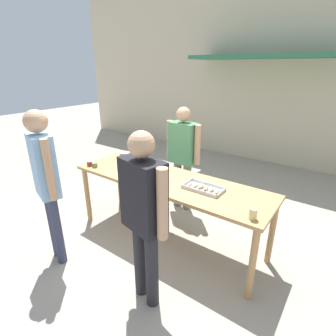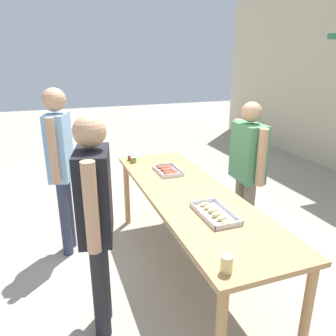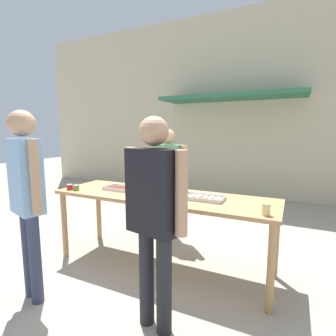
# 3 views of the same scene
# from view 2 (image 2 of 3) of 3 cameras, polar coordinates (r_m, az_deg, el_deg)

# --- Properties ---
(ground_plane) EXTENTS (24.00, 24.00, 0.00)m
(ground_plane) POSITION_cam_2_polar(r_m,az_deg,el_deg) (3.55, 3.47, -17.60)
(ground_plane) COLOR #A39989
(serving_table) EXTENTS (2.64, 0.79, 0.89)m
(serving_table) POSITION_cam_2_polar(r_m,az_deg,el_deg) (3.15, 3.75, -5.85)
(serving_table) COLOR tan
(serving_table) RESTS_ON ground
(food_tray_sausages) EXTENTS (0.37, 0.24, 0.04)m
(food_tray_sausages) POSITION_cam_2_polar(r_m,az_deg,el_deg) (3.63, -0.00, -0.50)
(food_tray_sausages) COLOR silver
(food_tray_sausages) RESTS_ON serving_table
(food_tray_buns) EXTENTS (0.46, 0.24, 0.05)m
(food_tray_buns) POSITION_cam_2_polar(r_m,az_deg,el_deg) (2.69, 8.25, -7.87)
(food_tray_buns) COLOR silver
(food_tray_buns) RESTS_ON serving_table
(condiment_jar_mustard) EXTENTS (0.08, 0.08, 0.07)m
(condiment_jar_mustard) POSITION_cam_2_polar(r_m,az_deg,el_deg) (4.07, -6.50, 1.83)
(condiment_jar_mustard) COLOR #B22319
(condiment_jar_mustard) RESTS_ON serving_table
(condiment_jar_ketchup) EXTENTS (0.08, 0.08, 0.07)m
(condiment_jar_ketchup) POSITION_cam_2_polar(r_m,az_deg,el_deg) (3.98, -6.07, 1.43)
(condiment_jar_ketchup) COLOR #567A38
(condiment_jar_ketchup) RESTS_ON serving_table
(beer_cup) EXTENTS (0.08, 0.08, 0.11)m
(beer_cup) POSITION_cam_2_polar(r_m,az_deg,el_deg) (2.05, 10.17, -16.14)
(beer_cup) COLOR #DBC67A
(beer_cup) RESTS_ON serving_table
(person_server_behind_table) EXTENTS (0.62, 0.26, 1.67)m
(person_server_behind_table) POSITION_cam_2_polar(r_m,az_deg,el_deg) (3.73, 13.67, 0.78)
(person_server_behind_table) COLOR #756B5B
(person_server_behind_table) RESTS_ON ground
(person_customer_holding_hotdog) EXTENTS (0.51, 0.30, 1.82)m
(person_customer_holding_hotdog) POSITION_cam_2_polar(r_m,az_deg,el_deg) (3.60, -18.26, 1.88)
(person_customer_holding_hotdog) COLOR #333851
(person_customer_holding_hotdog) RESTS_ON ground
(person_customer_with_cup) EXTENTS (0.60, 0.31, 1.75)m
(person_customer_with_cup) POSITION_cam_2_polar(r_m,az_deg,el_deg) (2.46, -12.49, -7.28)
(person_customer_with_cup) COLOR #232328
(person_customer_with_cup) RESTS_ON ground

